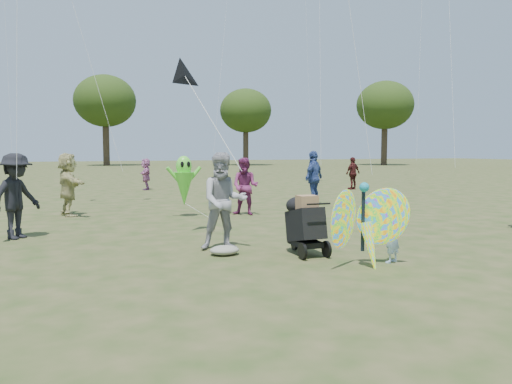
{
  "coord_description": "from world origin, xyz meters",
  "views": [
    {
      "loc": [
        -3.76,
        -7.32,
        1.91
      ],
      "look_at": [
        -0.2,
        1.5,
        1.1
      ],
      "focal_mm": 35.0,
      "sensor_mm": 36.0,
      "label": 1
    }
  ],
  "objects_px": {
    "child_girl": "(392,235)",
    "crowd_c": "(314,178)",
    "jogging_stroller": "(304,221)",
    "crowd_d": "(68,184)",
    "crowd_h": "(353,173)",
    "alien_kite": "(184,183)",
    "crowd_b": "(16,196)",
    "crowd_e": "(245,186)",
    "crowd_j": "(146,174)",
    "butterfly_kite": "(366,227)",
    "adult_man": "(224,201)"
  },
  "relations": [
    {
      "from": "child_girl",
      "to": "crowd_c",
      "type": "distance_m",
      "value": 8.92
    },
    {
      "from": "crowd_c",
      "to": "jogging_stroller",
      "type": "xyz_separation_m",
      "value": [
        -4.11,
        -7.21,
        -0.32
      ]
    },
    {
      "from": "crowd_c",
      "to": "crowd_d",
      "type": "bearing_deg",
      "value": -35.18
    },
    {
      "from": "crowd_c",
      "to": "jogging_stroller",
      "type": "distance_m",
      "value": 8.31
    },
    {
      "from": "crowd_h",
      "to": "alien_kite",
      "type": "xyz_separation_m",
      "value": [
        -9.87,
        -6.59,
        0.19
      ]
    },
    {
      "from": "crowd_b",
      "to": "crowd_e",
      "type": "height_order",
      "value": "crowd_b"
    },
    {
      "from": "crowd_j",
      "to": "crowd_h",
      "type": "bearing_deg",
      "value": 81.75
    },
    {
      "from": "crowd_d",
      "to": "jogging_stroller",
      "type": "xyz_separation_m",
      "value": [
        3.85,
        -7.26,
        -0.3
      ]
    },
    {
      "from": "crowd_b",
      "to": "crowd_d",
      "type": "height_order",
      "value": "crowd_b"
    },
    {
      "from": "butterfly_kite",
      "to": "crowd_h",
      "type": "bearing_deg",
      "value": 57.81
    },
    {
      "from": "butterfly_kite",
      "to": "child_girl",
      "type": "bearing_deg",
      "value": 8.73
    },
    {
      "from": "adult_man",
      "to": "child_girl",
      "type": "bearing_deg",
      "value": -32.67
    },
    {
      "from": "jogging_stroller",
      "to": "alien_kite",
      "type": "bearing_deg",
      "value": 99.86
    },
    {
      "from": "jogging_stroller",
      "to": "adult_man",
      "type": "bearing_deg",
      "value": 143.3
    },
    {
      "from": "butterfly_kite",
      "to": "alien_kite",
      "type": "xyz_separation_m",
      "value": [
        -1.28,
        7.07,
        0.31
      ]
    },
    {
      "from": "crowd_c",
      "to": "butterfly_kite",
      "type": "xyz_separation_m",
      "value": [
        -3.64,
        -8.46,
        -0.27
      ]
    },
    {
      "from": "crowd_j",
      "to": "alien_kite",
      "type": "xyz_separation_m",
      "value": [
        -0.62,
        -10.1,
        0.22
      ]
    },
    {
      "from": "crowd_d",
      "to": "butterfly_kite",
      "type": "distance_m",
      "value": 9.55
    },
    {
      "from": "crowd_b",
      "to": "crowd_j",
      "type": "height_order",
      "value": "crowd_b"
    },
    {
      "from": "adult_man",
      "to": "crowd_h",
      "type": "bearing_deg",
      "value": 58.47
    },
    {
      "from": "adult_man",
      "to": "crowd_d",
      "type": "distance_m",
      "value": 6.82
    },
    {
      "from": "crowd_j",
      "to": "adult_man",
      "type": "bearing_deg",
      "value": 8.58
    },
    {
      "from": "crowd_e",
      "to": "butterfly_kite",
      "type": "distance_m",
      "value": 6.82
    },
    {
      "from": "crowd_e",
      "to": "alien_kite",
      "type": "relative_size",
      "value": 0.96
    },
    {
      "from": "crowd_h",
      "to": "jogging_stroller",
      "type": "distance_m",
      "value": 15.38
    },
    {
      "from": "crowd_e",
      "to": "crowd_j",
      "type": "relative_size",
      "value": 1.12
    },
    {
      "from": "child_girl",
      "to": "jogging_stroller",
      "type": "bearing_deg",
      "value": -69.05
    },
    {
      "from": "crowd_b",
      "to": "butterfly_kite",
      "type": "distance_m",
      "value": 7.38
    },
    {
      "from": "child_girl",
      "to": "alien_kite",
      "type": "height_order",
      "value": "alien_kite"
    },
    {
      "from": "child_girl",
      "to": "butterfly_kite",
      "type": "distance_m",
      "value": 0.62
    },
    {
      "from": "child_girl",
      "to": "jogging_stroller",
      "type": "relative_size",
      "value": 0.86
    },
    {
      "from": "crowd_j",
      "to": "alien_kite",
      "type": "relative_size",
      "value": 0.86
    },
    {
      "from": "crowd_b",
      "to": "jogging_stroller",
      "type": "bearing_deg",
      "value": -84.57
    },
    {
      "from": "crowd_b",
      "to": "crowd_d",
      "type": "relative_size",
      "value": 1.01
    },
    {
      "from": "crowd_c",
      "to": "child_girl",
      "type": "bearing_deg",
      "value": 35.13
    },
    {
      "from": "crowd_b",
      "to": "butterfly_kite",
      "type": "relative_size",
      "value": 1.06
    },
    {
      "from": "crowd_j",
      "to": "jogging_stroller",
      "type": "height_order",
      "value": "crowd_j"
    },
    {
      "from": "crowd_c",
      "to": "crowd_e",
      "type": "height_order",
      "value": "crowd_c"
    },
    {
      "from": "jogging_stroller",
      "to": "alien_kite",
      "type": "distance_m",
      "value": 5.89
    },
    {
      "from": "crowd_c",
      "to": "crowd_b",
      "type": "bearing_deg",
      "value": -13.84
    },
    {
      "from": "crowd_c",
      "to": "butterfly_kite",
      "type": "height_order",
      "value": "crowd_c"
    },
    {
      "from": "crowd_h",
      "to": "jogging_stroller",
      "type": "height_order",
      "value": "crowd_h"
    },
    {
      "from": "child_girl",
      "to": "crowd_d",
      "type": "distance_m",
      "value": 9.76
    },
    {
      "from": "butterfly_kite",
      "to": "crowd_e",
      "type": "bearing_deg",
      "value": 85.98
    },
    {
      "from": "crowd_j",
      "to": "butterfly_kite",
      "type": "height_order",
      "value": "crowd_j"
    },
    {
      "from": "crowd_h",
      "to": "alien_kite",
      "type": "height_order",
      "value": "alien_kite"
    },
    {
      "from": "adult_man",
      "to": "crowd_d",
      "type": "relative_size",
      "value": 1.02
    },
    {
      "from": "crowd_b",
      "to": "jogging_stroller",
      "type": "distance_m",
      "value": 6.22
    },
    {
      "from": "crowd_e",
      "to": "crowd_d",
      "type": "bearing_deg",
      "value": -159.09
    },
    {
      "from": "child_girl",
      "to": "crowd_e",
      "type": "bearing_deg",
      "value": -110.64
    }
  ]
}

